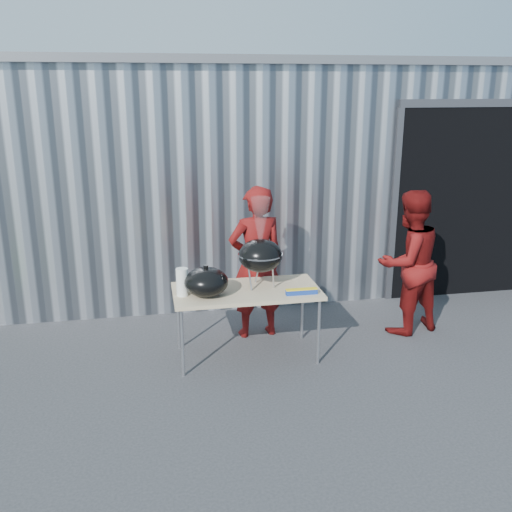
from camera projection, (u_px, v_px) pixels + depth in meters
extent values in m
plane|color=#2E2E31|center=(264.00, 370.00, 5.75)|extent=(80.00, 80.00, 0.00)
cube|color=silver|center=(255.00, 161.00, 9.89)|extent=(8.00, 6.00, 3.00)
cube|color=slate|center=(255.00, 67.00, 9.45)|extent=(8.20, 6.20, 0.10)
cube|color=black|center=(458.00, 196.00, 8.12)|extent=(2.40, 1.20, 2.50)
cube|color=#4C4C51|center=(492.00, 103.00, 7.22)|extent=(2.52, 0.08, 0.10)
cube|color=tan|center=(246.00, 291.00, 5.86)|extent=(1.50, 0.75, 0.04)
cylinder|color=silver|center=(182.00, 343.00, 5.54)|extent=(0.03, 0.03, 0.71)
cylinder|color=silver|center=(319.00, 332.00, 5.79)|extent=(0.03, 0.03, 0.71)
cylinder|color=silver|center=(179.00, 318.00, 6.14)|extent=(0.03, 0.03, 0.71)
cylinder|color=silver|center=(302.00, 309.00, 6.39)|extent=(0.03, 0.03, 0.71)
ellipsoid|color=black|center=(260.00, 255.00, 5.83)|extent=(0.45, 0.45, 0.34)
cylinder|color=silver|center=(260.00, 254.00, 5.83)|extent=(0.46, 0.46, 0.02)
cylinder|color=silver|center=(260.00, 253.00, 5.82)|extent=(0.43, 0.43, 0.01)
cylinder|color=silver|center=(258.00, 272.00, 6.02)|extent=(0.02, 0.02, 0.24)
cylinder|color=silver|center=(250.00, 279.00, 5.80)|extent=(0.02, 0.02, 0.24)
cylinder|color=silver|center=(273.00, 277.00, 5.85)|extent=(0.02, 0.02, 0.24)
cylinder|color=#B96042|center=(248.00, 252.00, 5.79)|extent=(0.02, 0.14, 0.02)
cylinder|color=#B96042|center=(253.00, 252.00, 5.80)|extent=(0.02, 0.14, 0.02)
cylinder|color=#B96042|center=(258.00, 252.00, 5.81)|extent=(0.02, 0.14, 0.02)
cylinder|color=#B96042|center=(263.00, 252.00, 5.82)|extent=(0.02, 0.14, 0.02)
cylinder|color=#B96042|center=(268.00, 251.00, 5.83)|extent=(0.02, 0.14, 0.02)
cylinder|color=#B96042|center=(273.00, 251.00, 5.84)|extent=(0.02, 0.14, 0.02)
cone|color=silver|center=(260.00, 224.00, 5.74)|extent=(0.20, 0.20, 0.55)
ellipsoid|color=black|center=(206.00, 282.00, 5.64)|extent=(0.44, 0.44, 0.29)
cylinder|color=black|center=(206.00, 267.00, 5.60)|extent=(0.05, 0.05, 0.03)
cylinder|color=white|center=(182.00, 282.00, 5.65)|extent=(0.12, 0.12, 0.28)
cube|color=white|center=(191.00, 281.00, 5.96)|extent=(0.20, 0.15, 0.10)
cube|color=navy|center=(302.00, 292.00, 5.70)|extent=(0.32, 0.05, 0.05)
cube|color=yellow|center=(302.00, 289.00, 5.69)|extent=(0.32, 0.05, 0.01)
imported|color=#610E0D|center=(256.00, 262.00, 6.35)|extent=(0.68, 0.49, 1.73)
imported|color=#610E0D|center=(408.00, 262.00, 6.47)|extent=(0.95, 0.83, 1.66)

